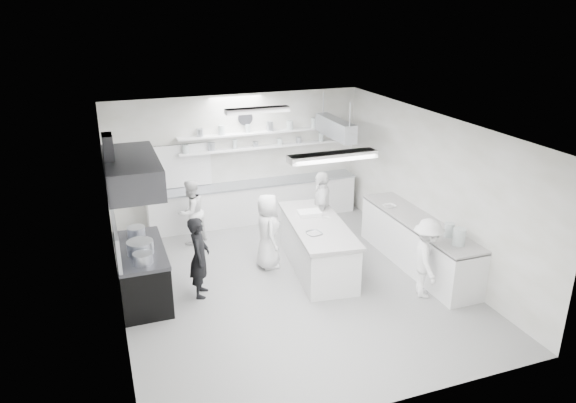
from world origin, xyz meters
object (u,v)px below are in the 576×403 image
object	(u,v)px
back_counter	(254,202)
right_counter	(418,244)
stove	(142,274)
cook_stove	(199,257)
cook_back	(191,212)
prep_island	(317,247)

from	to	relation	value
back_counter	right_counter	bearing A→B (deg)	-55.35
stove	cook_stove	bearing A→B (deg)	-14.98
right_counter	cook_back	xyz separation A→B (m)	(-4.00, 2.62, 0.25)
stove	back_counter	distance (m)	4.03
stove	prep_island	xyz separation A→B (m)	(3.34, -0.02, 0.01)
back_counter	right_counter	size ratio (longest dim) A/B	1.52
stove	prep_island	distance (m)	3.34
right_counter	back_counter	bearing A→B (deg)	124.65
prep_island	cook_stove	size ratio (longest dim) A/B	1.67
right_counter	cook_stove	distance (m)	4.29
prep_island	cook_back	distance (m)	2.93
back_counter	cook_stove	distance (m)	3.63
back_counter	cook_stove	size ratio (longest dim) A/B	3.35
right_counter	cook_back	bearing A→B (deg)	146.76
back_counter	cook_stove	bearing A→B (deg)	-122.11
prep_island	cook_back	bearing A→B (deg)	142.65
right_counter	cook_stove	world-z (taller)	cook_stove
prep_island	cook_stove	xyz separation A→B (m)	(-2.36, -0.24, 0.29)
prep_island	cook_back	size ratio (longest dim) A/B	1.74
stove	prep_island	world-z (taller)	prep_island
back_counter	cook_back	bearing A→B (deg)	-154.67
prep_island	cook_stove	world-z (taller)	cook_stove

